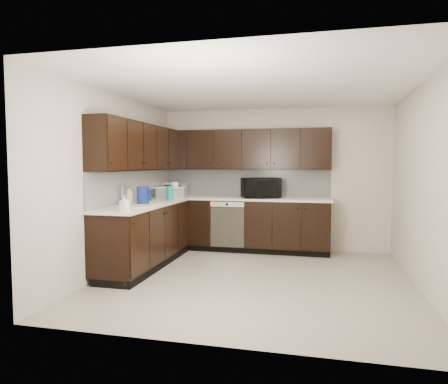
% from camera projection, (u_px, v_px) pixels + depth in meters
% --- Properties ---
extents(floor, '(4.00, 4.00, 0.00)m').
position_uv_depth(floor, '(255.00, 279.00, 5.26)').
color(floor, '#9E9683').
rests_on(floor, ground).
extents(ceiling, '(4.00, 4.00, 0.00)m').
position_uv_depth(ceiling, '(256.00, 87.00, 5.09)').
color(ceiling, white).
rests_on(ceiling, wall_back).
extents(wall_back, '(4.00, 0.02, 2.50)m').
position_uv_depth(wall_back, '(273.00, 179.00, 7.12)').
color(wall_back, '#BBAFA0').
rests_on(wall_back, floor).
extents(wall_left, '(0.02, 4.00, 2.50)m').
position_uv_depth(wall_left, '(116.00, 183.00, 5.63)').
color(wall_left, '#BBAFA0').
rests_on(wall_left, floor).
extents(wall_right, '(0.02, 4.00, 2.50)m').
position_uv_depth(wall_right, '(423.00, 187.00, 4.72)').
color(wall_right, '#BBAFA0').
rests_on(wall_right, floor).
extents(wall_front, '(4.00, 0.02, 2.50)m').
position_uv_depth(wall_front, '(218.00, 197.00, 3.23)').
color(wall_front, '#BBAFA0').
rests_on(wall_front, floor).
extents(lower_cabinets, '(3.00, 2.80, 0.90)m').
position_uv_depth(lower_cabinets, '(205.00, 231.00, 6.54)').
color(lower_cabinets, black).
rests_on(lower_cabinets, floor).
extents(countertop, '(3.03, 2.83, 0.04)m').
position_uv_depth(countertop, '(205.00, 201.00, 6.50)').
color(countertop, beige).
rests_on(countertop, lower_cabinets).
extents(backsplash, '(3.00, 2.80, 0.48)m').
position_uv_depth(backsplash, '(196.00, 184.00, 6.74)').
color(backsplash, '#AFB0AB').
rests_on(backsplash, countertop).
extents(upper_cabinets, '(3.00, 2.80, 0.70)m').
position_uv_depth(upper_cabinets, '(201.00, 149.00, 6.56)').
color(upper_cabinets, black).
rests_on(upper_cabinets, wall_back).
extents(dishwasher, '(0.58, 0.04, 0.78)m').
position_uv_depth(dishwasher, '(227.00, 221.00, 6.75)').
color(dishwasher, beige).
rests_on(dishwasher, lower_cabinets).
extents(sink, '(0.54, 0.82, 0.42)m').
position_uv_depth(sink, '(136.00, 210.00, 5.57)').
color(sink, beige).
rests_on(sink, countertop).
extents(microwave, '(0.73, 0.63, 0.34)m').
position_uv_depth(microwave, '(260.00, 188.00, 6.82)').
color(microwave, black).
rests_on(microwave, countertop).
extents(soap_bottle_a, '(0.11, 0.11, 0.20)m').
position_uv_depth(soap_bottle_a, '(124.00, 203.00, 4.89)').
color(soap_bottle_a, gray).
rests_on(soap_bottle_a, countertop).
extents(soap_bottle_b, '(0.10, 0.11, 0.26)m').
position_uv_depth(soap_bottle_b, '(129.00, 195.00, 5.75)').
color(soap_bottle_b, gray).
rests_on(soap_bottle_b, countertop).
extents(toaster_oven, '(0.39, 0.30, 0.24)m').
position_uv_depth(toaster_oven, '(175.00, 189.00, 7.28)').
color(toaster_oven, silver).
rests_on(toaster_oven, countertop).
extents(storage_bin, '(0.56, 0.49, 0.18)m').
position_uv_depth(storage_bin, '(170.00, 193.00, 6.79)').
color(storage_bin, white).
rests_on(storage_bin, countertop).
extents(blue_pitcher, '(0.21, 0.21, 0.27)m').
position_uv_depth(blue_pitcher, '(143.00, 196.00, 5.61)').
color(blue_pitcher, navy).
rests_on(blue_pitcher, countertop).
extents(teal_tumbler, '(0.13, 0.13, 0.23)m').
position_uv_depth(teal_tumbler, '(170.00, 193.00, 6.35)').
color(teal_tumbler, '#0C7D8C').
rests_on(teal_tumbler, countertop).
extents(paper_towel_roll, '(0.14, 0.14, 0.27)m').
position_uv_depth(paper_towel_roll, '(175.00, 190.00, 6.87)').
color(paper_towel_roll, silver).
rests_on(paper_towel_roll, countertop).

